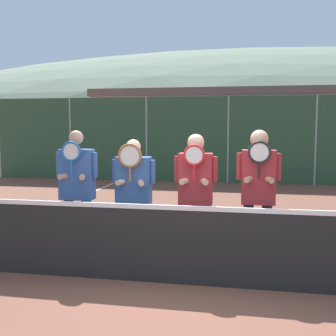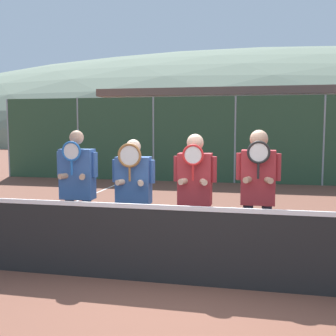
{
  "view_description": "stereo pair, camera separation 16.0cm",
  "coord_description": "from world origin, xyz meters",
  "px_view_note": "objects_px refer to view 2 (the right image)",
  "views": [
    {
      "loc": [
        0.59,
        -4.82,
        1.9
      ],
      "look_at": [
        -0.47,
        0.87,
        1.31
      ],
      "focal_mm": 45.0,
      "sensor_mm": 36.0,
      "label": 1
    },
    {
      "loc": [
        0.75,
        -4.78,
        1.9
      ],
      "look_at": [
        -0.47,
        0.87,
        1.31
      ],
      "focal_mm": 45.0,
      "sensor_mm": 36.0,
      "label": 2
    }
  ],
  "objects_px": {
    "player_leftmost": "(77,185)",
    "car_left_of_center": "(298,152)",
    "car_far_left": "(155,149)",
    "player_center_left": "(133,189)",
    "player_center_right": "(195,190)",
    "player_rightmost": "(258,188)"
  },
  "relations": [
    {
      "from": "player_leftmost",
      "to": "player_center_left",
      "type": "xyz_separation_m",
      "value": [
        0.77,
        0.13,
        -0.05
      ]
    },
    {
      "from": "car_left_of_center",
      "to": "player_center_right",
      "type": "bearing_deg",
      "value": -101.73
    },
    {
      "from": "player_center_left",
      "to": "car_left_of_center",
      "type": "distance_m",
      "value": 10.96
    },
    {
      "from": "player_rightmost",
      "to": "player_center_right",
      "type": "bearing_deg",
      "value": -175.72
    },
    {
      "from": "player_center_right",
      "to": "car_far_left",
      "type": "height_order",
      "value": "car_far_left"
    },
    {
      "from": "player_leftmost",
      "to": "car_left_of_center",
      "type": "relative_size",
      "value": 0.39
    },
    {
      "from": "player_rightmost",
      "to": "car_left_of_center",
      "type": "bearing_deg",
      "value": 82.45
    },
    {
      "from": "player_center_left",
      "to": "player_rightmost",
      "type": "relative_size",
      "value": 0.93
    },
    {
      "from": "player_center_right",
      "to": "car_left_of_center",
      "type": "distance_m",
      "value": 10.86
    },
    {
      "from": "player_rightmost",
      "to": "car_far_left",
      "type": "relative_size",
      "value": 0.4
    },
    {
      "from": "player_center_left",
      "to": "car_left_of_center",
      "type": "xyz_separation_m",
      "value": [
        3.08,
        10.52,
        -0.11
      ]
    },
    {
      "from": "player_center_left",
      "to": "player_center_right",
      "type": "relative_size",
      "value": 0.96
    },
    {
      "from": "car_far_left",
      "to": "player_center_left",
      "type": "bearing_deg",
      "value": -77.52
    },
    {
      "from": "player_leftmost",
      "to": "player_center_right",
      "type": "bearing_deg",
      "value": 0.48
    },
    {
      "from": "car_far_left",
      "to": "car_left_of_center",
      "type": "xyz_separation_m",
      "value": [
        5.51,
        -0.46,
        -0.0
      ]
    },
    {
      "from": "player_center_right",
      "to": "player_center_left",
      "type": "bearing_deg",
      "value": 172.27
    },
    {
      "from": "player_leftmost",
      "to": "player_rightmost",
      "type": "relative_size",
      "value": 0.99
    },
    {
      "from": "player_center_right",
      "to": "player_rightmost",
      "type": "height_order",
      "value": "player_rightmost"
    },
    {
      "from": "player_leftmost",
      "to": "car_left_of_center",
      "type": "distance_m",
      "value": 11.32
    },
    {
      "from": "player_leftmost",
      "to": "player_rightmost",
      "type": "height_order",
      "value": "player_rightmost"
    },
    {
      "from": "car_far_left",
      "to": "car_left_of_center",
      "type": "height_order",
      "value": "car_far_left"
    },
    {
      "from": "player_center_left",
      "to": "car_far_left",
      "type": "height_order",
      "value": "car_far_left"
    }
  ]
}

